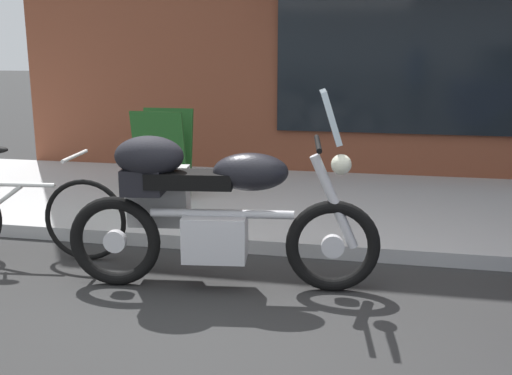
% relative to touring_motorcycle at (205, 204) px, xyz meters
% --- Properties ---
extents(ground_plane, '(80.00, 80.00, 0.00)m').
position_rel_touring_motorcycle_xyz_m(ground_plane, '(0.41, -0.61, -0.61)').
color(ground_plane, '#292929').
extents(touring_motorcycle, '(2.20, 0.65, 1.41)m').
position_rel_touring_motorcycle_xyz_m(touring_motorcycle, '(0.00, 0.00, 0.00)').
color(touring_motorcycle, black).
rests_on(touring_motorcycle, ground_plane).
extents(parked_bicycle, '(1.69, 0.48, 0.92)m').
position_rel_touring_motorcycle_xyz_m(parked_bicycle, '(-1.61, 0.27, -0.24)').
color(parked_bicycle, black).
rests_on(parked_bicycle, ground_plane).
extents(sandwich_board_sign, '(0.55, 0.41, 0.93)m').
position_rel_touring_motorcycle_xyz_m(sandwich_board_sign, '(-1.02, 1.95, -0.02)').
color(sandwich_board_sign, '#1E511E').
rests_on(sandwich_board_sign, sidewalk_curb).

